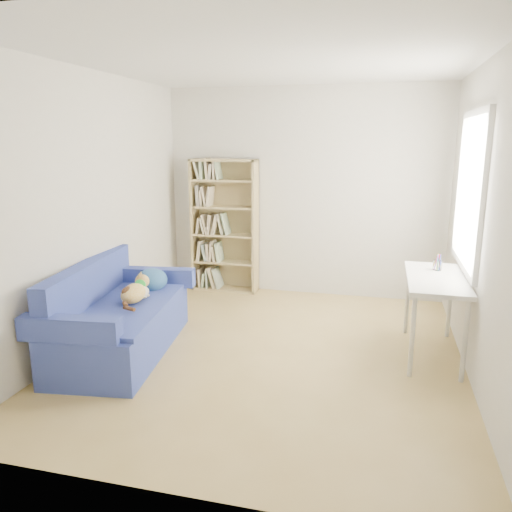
% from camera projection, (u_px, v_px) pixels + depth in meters
% --- Properties ---
extents(ground, '(4.00, 4.00, 0.00)m').
position_uv_depth(ground, '(267.00, 353.00, 4.68)').
color(ground, '#A7894B').
rests_on(ground, ground).
extents(room_shell, '(3.54, 4.04, 2.62)m').
position_uv_depth(room_shell, '(280.00, 177.00, 4.31)').
color(room_shell, silver).
rests_on(room_shell, ground).
extents(sofa, '(1.03, 1.81, 0.84)m').
position_uv_depth(sofa, '(119.00, 318.00, 4.67)').
color(sofa, navy).
rests_on(sofa, ground).
extents(bookshelf, '(0.86, 0.27, 1.72)m').
position_uv_depth(bookshelf, '(225.00, 231.00, 6.48)').
color(bookshelf, tan).
rests_on(bookshelf, ground).
extents(desk, '(0.51, 1.11, 0.75)m').
position_uv_depth(desk, '(436.00, 286.00, 4.49)').
color(desk, white).
rests_on(desk, ground).
extents(pen_cup, '(0.08, 0.08, 0.16)m').
position_uv_depth(pen_cup, '(437.00, 264.00, 4.70)').
color(pen_cup, white).
rests_on(pen_cup, desk).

